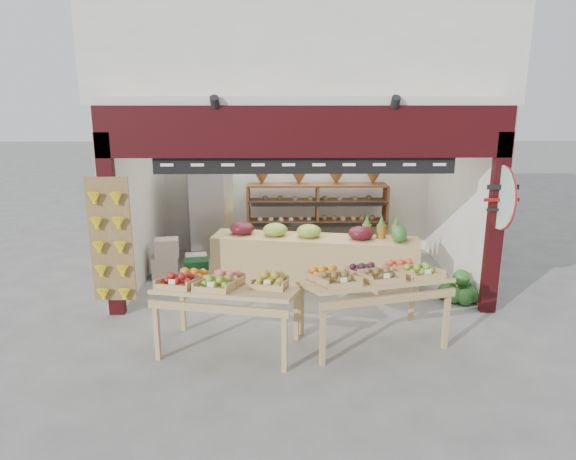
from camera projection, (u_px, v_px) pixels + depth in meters
The scene contains 11 objects.
ground at pixel (301, 287), 8.66m from camera, with size 60.00×60.00×0.00m, color slate.
shop_structure at pixel (299, 51), 9.25m from camera, with size 6.36×5.12×5.40m.
banana_board at pixel (110, 243), 7.21m from camera, with size 0.60×0.15×1.80m.
gift_sign at pixel (501, 197), 7.16m from camera, with size 0.04×0.93×0.92m.
back_shelving at pixel (317, 205), 10.12m from camera, with size 2.76×0.45×1.73m.
refrigerator at pixel (210, 210), 9.92m from camera, with size 0.77×0.77×1.97m, color silver.
cardboard_stack at pixel (179, 262), 9.16m from camera, with size 1.05×0.78×0.71m.
mid_counter at pixel (313, 259), 8.61m from camera, with size 3.47×1.25×1.07m.
display_table_left at pixel (220, 286), 6.37m from camera, with size 1.84×1.25×1.07m.
display_table_right at pixel (373, 278), 6.53m from camera, with size 1.95×1.39×1.11m.
watermelon_pile at pixel (459, 290), 8.05m from camera, with size 0.63×0.63×0.50m.
Camera 1 is at (-0.33, -8.14, 3.10)m, focal length 32.00 mm.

